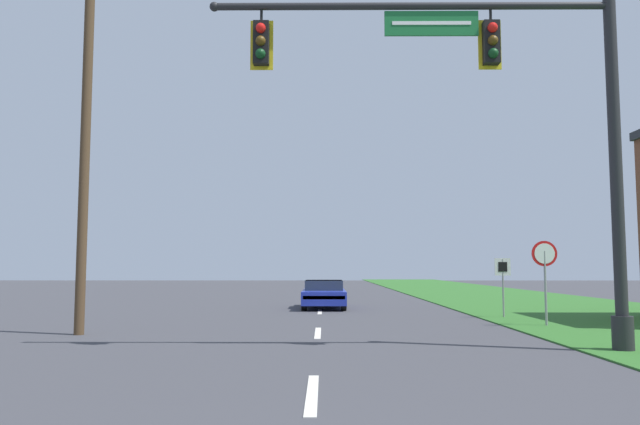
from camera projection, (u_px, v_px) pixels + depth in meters
grass_verge_right at (522, 301)px, 32.52m from camera, size 10.00×110.00×0.04m
road_center_line at (320, 312)px, 24.62m from camera, size 0.16×34.80×0.01m
signal_mast at (517, 114)px, 13.40m from camera, size 8.96×0.47×8.29m
car_ahead at (324, 294)px, 26.85m from camera, size 1.83×4.52×1.19m
stop_sign at (545, 264)px, 18.60m from camera, size 0.76×0.07×2.50m
route_sign_post at (503, 274)px, 21.69m from camera, size 0.55×0.06×2.03m
utility_pole_near at (86, 124)px, 16.73m from camera, size 1.80×0.26×10.87m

